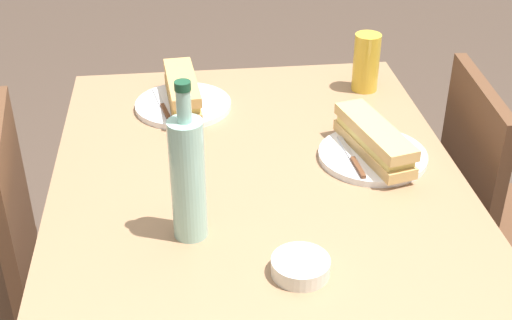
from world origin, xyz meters
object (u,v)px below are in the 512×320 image
object	(u,v)px
dining_table	(256,211)
baguette_sandwich_far	(374,139)
knife_far	(353,159)
knife_near	(162,105)
water_bottle	(188,177)
olive_bowl	(301,267)
baguette_sandwich_near	(182,90)
plate_near	(183,105)
plate_far	(373,156)
beer_glass	(366,62)
chair_near	(500,217)

from	to	relation	value
dining_table	baguette_sandwich_far	distance (m)	0.31
baguette_sandwich_far	knife_far	size ratio (longest dim) A/B	1.48
knife_near	dining_table	bearing A→B (deg)	-145.35
water_bottle	olive_bowl	xyz separation A→B (m)	(-0.14, -0.19, -0.11)
knife_near	water_bottle	size ratio (longest dim) A/B	0.57
baguette_sandwich_near	plate_near	bearing A→B (deg)	-90.00
plate_far	knife_far	world-z (taller)	knife_far
baguette_sandwich_far	olive_bowl	bearing A→B (deg)	148.46
dining_table	knife_near	bearing A→B (deg)	34.65
plate_near	dining_table	bearing A→B (deg)	-153.99
dining_table	olive_bowl	world-z (taller)	olive_bowl
baguette_sandwich_near	plate_far	bearing A→B (deg)	-125.83
beer_glass	baguette_sandwich_near	bearing A→B (deg)	96.56
plate_near	baguette_sandwich_far	bearing A→B (deg)	-125.83
dining_table	beer_glass	world-z (taller)	beer_glass
chair_near	knife_near	size ratio (longest dim) A/B	4.87
plate_near	plate_far	bearing A→B (deg)	-125.83
plate_near	beer_glass	xyz separation A→B (m)	(0.06, -0.48, 0.07)
chair_near	beer_glass	world-z (taller)	beer_glass
knife_far	olive_bowl	distance (m)	0.38
water_bottle	knife_near	bearing A→B (deg)	5.86
dining_table	baguette_sandwich_near	size ratio (longest dim) A/B	4.16
dining_table	plate_near	bearing A→B (deg)	26.01
plate_far	baguette_sandwich_far	world-z (taller)	baguette_sandwich_far
knife_near	water_bottle	distance (m)	0.52
chair_near	water_bottle	bearing A→B (deg)	111.13
knife_far	olive_bowl	bearing A→B (deg)	153.15
chair_near	knife_far	size ratio (longest dim) A/B	4.82
dining_table	plate_near	xyz separation A→B (m)	(0.31, 0.15, 0.12)
knife_far	baguette_sandwich_near	bearing A→B (deg)	48.21
knife_far	beer_glass	bearing A→B (deg)	-17.74
plate_near	knife_far	bearing A→B (deg)	-131.79
dining_table	baguette_sandwich_far	size ratio (longest dim) A/B	3.97
chair_near	beer_glass	size ratio (longest dim) A/B	5.69
dining_table	plate_near	size ratio (longest dim) A/B	4.42
baguette_sandwich_far	knife_near	bearing A→B (deg)	58.69
plate_near	baguette_sandwich_far	xyz separation A→B (m)	(-0.30, -0.41, 0.04)
baguette_sandwich_near	baguette_sandwich_far	world-z (taller)	same
plate_far	olive_bowl	distance (m)	0.43
knife_near	knife_far	world-z (taller)	same
dining_table	beer_glass	bearing A→B (deg)	-42.42
plate_far	knife_near	bearing A→B (deg)	58.69
baguette_sandwich_near	plate_far	world-z (taller)	baguette_sandwich_near
chair_near	plate_near	world-z (taller)	chair_near
baguette_sandwich_far	beer_glass	size ratio (longest dim) A/B	1.75
beer_glass	olive_bowl	world-z (taller)	beer_glass
knife_near	baguette_sandwich_far	size ratio (longest dim) A/B	0.67
knife_near	knife_far	distance (m)	0.51
knife_near	plate_far	world-z (taller)	knife_near
baguette_sandwich_near	beer_glass	bearing A→B (deg)	-83.44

